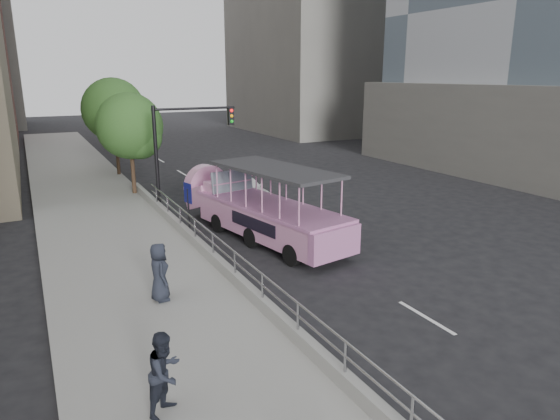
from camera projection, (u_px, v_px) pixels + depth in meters
The scene contains 12 objects.
ground at pixel (355, 297), 15.28m from camera, with size 160.00×160.00×0.00m, color black.
sidewalk at pixel (108, 231), 21.31m from camera, with size 5.50×80.00×0.30m, color gray.
kerb_wall at pixel (235, 278), 15.50m from camera, with size 0.24×30.00×0.36m, color gray.
guardrail at pixel (235, 258), 15.33m from camera, with size 0.07×22.00×0.71m.
duck_boat at pixel (257, 210), 20.81m from camera, with size 3.94×9.57×3.10m.
car at pixel (245, 188), 27.01m from camera, with size 1.55×3.85×1.31m, color white.
pedestrian_mid at pixel (165, 373), 9.42m from camera, with size 0.82×0.64×1.68m, color #222632.
pedestrian_far at pixel (159, 272), 14.19m from camera, with size 0.84×0.55×1.71m, color #222632.
parking_sign at pixel (188, 205), 19.84m from camera, with size 0.16×0.54×2.47m.
traffic_signal at pixel (180, 140), 24.35m from camera, with size 4.20×0.32×5.20m.
street_tree_near at pixel (132, 129), 26.51m from camera, with size 3.52×3.52×5.72m.
street_tree_far at pixel (116, 112), 31.63m from camera, with size 3.97×3.97×6.45m.
Camera 1 is at (-8.45, -11.46, 6.58)m, focal length 32.00 mm.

